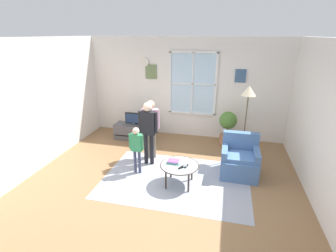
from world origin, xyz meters
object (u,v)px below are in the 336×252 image
object	(u,v)px
coffee_table	(179,166)
person_green_shirt	(137,145)
remote_near_cup	(186,166)
person_pink_shirt	(151,123)
book_stack	(174,162)
remote_near_books	(181,167)
tv_stand	(134,131)
floor_lamp	(248,98)
television	(134,118)
cup	(185,165)
armchair	(239,160)
person_black_shirt	(148,127)
potted_plant_by_window	(228,126)

from	to	relation	value
coffee_table	person_green_shirt	bearing A→B (deg)	166.89
remote_near_cup	person_pink_shirt	size ratio (longest dim) A/B	0.10
book_stack	remote_near_books	world-z (taller)	book_stack
tv_stand	person_green_shirt	bearing A→B (deg)	-67.36
person_green_shirt	floor_lamp	world-z (taller)	floor_lamp
remote_near_books	television	bearing A→B (deg)	129.89
cup	tv_stand	bearing A→B (deg)	131.51
coffee_table	person_pink_shirt	xyz separation A→B (m)	(-0.89, 1.00, 0.48)
armchair	cup	world-z (taller)	armchair
television	armchair	size ratio (longest dim) A/B	0.58
remote_near_books	remote_near_cup	world-z (taller)	same
person_black_shirt	person_green_shirt	bearing A→B (deg)	-104.71
coffee_table	person_black_shirt	size ratio (longest dim) A/B	0.52
person_pink_shirt	person_green_shirt	xyz separation A→B (m)	(-0.08, -0.78, -0.24)
tv_stand	armchair	world-z (taller)	armchair
television	person_pink_shirt	xyz separation A→B (m)	(0.82, -0.99, 0.28)
cup	remote_near_cup	world-z (taller)	cup
remote_near_cup	armchair	bearing A→B (deg)	35.29
remote_near_books	remote_near_cup	size ratio (longest dim) A/B	1.00
coffee_table	remote_near_books	xyz separation A→B (m)	(0.05, -0.11, 0.04)
tv_stand	person_black_shirt	bearing A→B (deg)	-56.99
tv_stand	armchair	xyz separation A→B (m)	(2.87, -1.31, 0.11)
cup	person_green_shirt	world-z (taller)	person_green_shirt
tv_stand	cup	world-z (taller)	cup
television	potted_plant_by_window	world-z (taller)	potted_plant_by_window
remote_near_books	person_pink_shirt	distance (m)	1.52
television	armchair	bearing A→B (deg)	-24.50
cup	person_black_shirt	bearing A→B (deg)	142.62
potted_plant_by_window	coffee_table	bearing A→B (deg)	-111.75
book_stack	armchair	bearing A→B (deg)	26.16
tv_stand	book_stack	xyz separation A→B (m)	(1.57, -1.95, 0.25)
coffee_table	cup	world-z (taller)	cup
television	potted_plant_by_window	bearing A→B (deg)	4.69
person_green_shirt	potted_plant_by_window	xyz separation A→B (m)	(1.85, 1.98, -0.13)
person_green_shirt	floor_lamp	distance (m)	2.68
remote_near_books	book_stack	bearing A→B (deg)	139.17
cup	potted_plant_by_window	bearing A→B (deg)	71.24
person_pink_shirt	person_green_shirt	world-z (taller)	person_pink_shirt
tv_stand	armchair	bearing A→B (deg)	-24.54
coffee_table	potted_plant_by_window	bearing A→B (deg)	68.25
armchair	remote_near_books	world-z (taller)	armchair
remote_near_cup	person_black_shirt	world-z (taller)	person_black_shirt
cup	remote_near_books	distance (m)	0.08
person_pink_shirt	potted_plant_by_window	bearing A→B (deg)	34.21
potted_plant_by_window	person_green_shirt	bearing A→B (deg)	-132.98
person_pink_shirt	book_stack	bearing A→B (deg)	-51.57
tv_stand	remote_near_books	bearing A→B (deg)	-50.15
person_black_shirt	armchair	bearing A→B (deg)	0.27
book_stack	person_green_shirt	world-z (taller)	person_green_shirt
coffee_table	floor_lamp	distance (m)	2.22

